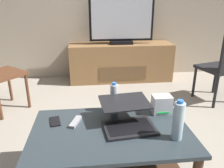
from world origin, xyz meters
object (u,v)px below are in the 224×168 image
object	(u,v)px
dining_chair	(224,64)
tv_remote	(75,122)
television	(122,20)
laptop	(127,117)
router_box	(162,104)
coffee_table	(111,146)
media_cabinet	(121,62)
water_bottle_far	(114,98)
cell_phone	(55,121)
water_bottle_near	(178,121)

from	to	relation	value
dining_chair	tv_remote	bearing A→B (deg)	-148.37
television	dining_chair	size ratio (longest dim) A/B	1.09
dining_chair	laptop	world-z (taller)	dining_chair
router_box	television	bearing A→B (deg)	90.38
coffee_table	tv_remote	size ratio (longest dim) A/B	6.91
media_cabinet	laptop	xyz separation A→B (m)	(-0.29, -2.25, 0.21)
dining_chair	water_bottle_far	size ratio (longest dim) A/B	3.81
router_box	cell_phone	xyz separation A→B (m)	(-0.83, -0.06, -0.07)
media_cabinet	laptop	distance (m)	2.28
dining_chair	water_bottle_near	world-z (taller)	dining_chair
dining_chair	coffee_table	bearing A→B (deg)	-141.79
coffee_table	dining_chair	xyz separation A→B (m)	(1.58, 1.24, 0.21)
cell_phone	tv_remote	size ratio (longest dim) A/B	0.88
coffee_table	cell_phone	world-z (taller)	cell_phone
television	router_box	distance (m)	2.12
media_cabinet	dining_chair	world-z (taller)	dining_chair
television	router_box	size ratio (longest dim) A/B	6.85
media_cabinet	coffee_table	bearing A→B (deg)	-100.18
dining_chair	water_bottle_far	distance (m)	1.80
dining_chair	tv_remote	distance (m)	2.15
media_cabinet	cell_phone	bearing A→B (deg)	-110.70
media_cabinet	water_bottle_far	world-z (taller)	water_bottle_far
cell_phone	water_bottle_near	bearing A→B (deg)	-32.12
dining_chair	router_box	size ratio (longest dim) A/B	6.31
tv_remote	coffee_table	bearing A→B (deg)	-6.39
coffee_table	media_cabinet	size ratio (longest dim) A/B	0.66
media_cabinet	water_bottle_far	distance (m)	2.07
router_box	water_bottle_far	bearing A→B (deg)	168.93
media_cabinet	router_box	xyz separation A→B (m)	(0.01, -2.09, 0.22)
dining_chair	water_bottle_far	bearing A→B (deg)	-147.64
water_bottle_near	dining_chair	bearing A→B (deg)	50.11
coffee_table	tv_remote	xyz separation A→B (m)	(-0.25, 0.12, 0.15)
media_cabinet	water_bottle_near	bearing A→B (deg)	-89.97
media_cabinet	television	distance (m)	0.68
media_cabinet	water_bottle_far	bearing A→B (deg)	-99.99
laptop	router_box	xyz separation A→B (m)	(0.30, 0.16, 0.01)
router_box	water_bottle_near	distance (m)	0.36
coffee_table	water_bottle_far	size ratio (longest dim) A/B	4.50
cell_phone	tv_remote	xyz separation A→B (m)	(0.15, -0.03, 0.01)
cell_phone	router_box	bearing A→B (deg)	-7.85
water_bottle_near	cell_phone	bearing A→B (deg)	159.65
water_bottle_near	tv_remote	xyz separation A→B (m)	(-0.66, 0.27, -0.12)
laptop	water_bottle_near	bearing A→B (deg)	-34.94
media_cabinet	router_box	size ratio (longest dim) A/B	11.29
coffee_table	water_bottle_far	bearing A→B (deg)	78.48
router_box	water_bottle_far	distance (m)	0.38
water_bottle_near	media_cabinet	bearing A→B (deg)	90.03
dining_chair	tv_remote	world-z (taller)	dining_chair
coffee_table	television	distance (m)	2.41
laptop	water_bottle_near	distance (m)	0.36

